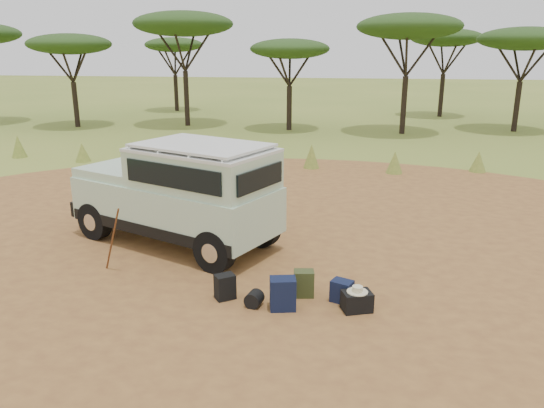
# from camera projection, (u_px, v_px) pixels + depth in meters

# --- Properties ---
(ground) EXTENTS (140.00, 140.00, 0.00)m
(ground) POSITION_uv_depth(u_px,v_px,m) (277.00, 256.00, 11.44)
(ground) COLOR olive
(ground) RESTS_ON ground
(dirt_clearing) EXTENTS (23.00, 23.00, 0.01)m
(dirt_clearing) POSITION_uv_depth(u_px,v_px,m) (277.00, 256.00, 11.44)
(dirt_clearing) COLOR olive
(dirt_clearing) RESTS_ON ground
(grass_fringe) EXTENTS (36.60, 1.60, 0.90)m
(grass_fringe) POSITION_uv_depth(u_px,v_px,m) (314.00, 158.00, 19.53)
(grass_fringe) COLOR olive
(grass_fringe) RESTS_ON ground
(acacia_treeline) EXTENTS (46.70, 13.20, 6.26)m
(acacia_treeline) POSITION_uv_depth(u_px,v_px,m) (344.00, 37.00, 28.72)
(acacia_treeline) COLOR black
(acacia_treeline) RESTS_ON ground
(safari_vehicle) EXTENTS (5.20, 3.71, 2.38)m
(safari_vehicle) POSITION_uv_depth(u_px,v_px,m) (180.00, 195.00, 11.84)
(safari_vehicle) COLOR #AECAAC
(safari_vehicle) RESTS_ON ground
(walking_staff) EXTENTS (0.53, 0.29, 1.38)m
(walking_staff) POSITION_uv_depth(u_px,v_px,m) (112.00, 239.00, 10.44)
(walking_staff) COLOR brown
(walking_staff) RESTS_ON ground
(backpack_black) EXTENTS (0.42, 0.40, 0.46)m
(backpack_black) POSITION_uv_depth(u_px,v_px,m) (225.00, 287.00, 9.43)
(backpack_black) COLOR black
(backpack_black) RESTS_ON ground
(backpack_navy) EXTENTS (0.49, 0.39, 0.57)m
(backpack_navy) POSITION_uv_depth(u_px,v_px,m) (283.00, 294.00, 9.04)
(backpack_navy) COLOR black
(backpack_navy) RESTS_ON ground
(backpack_olive) EXTENTS (0.39, 0.31, 0.49)m
(backpack_olive) POSITION_uv_depth(u_px,v_px,m) (304.00, 284.00, 9.53)
(backpack_olive) COLOR #374620
(backpack_olive) RESTS_ON ground
(duffel_navy) EXTENTS (0.44, 0.39, 0.40)m
(duffel_navy) POSITION_uv_depth(u_px,v_px,m) (342.00, 291.00, 9.32)
(duffel_navy) COLOR black
(duffel_navy) RESTS_ON ground
(hard_case) EXTENTS (0.58, 0.49, 0.35)m
(hard_case) POSITION_uv_depth(u_px,v_px,m) (357.00, 301.00, 9.02)
(hard_case) COLOR black
(hard_case) RESTS_ON ground
(stuff_sack) EXTENTS (0.33, 0.33, 0.28)m
(stuff_sack) POSITION_uv_depth(u_px,v_px,m) (254.00, 299.00, 9.18)
(stuff_sack) COLOR black
(stuff_sack) RESTS_ON ground
(safari_hat) EXTENTS (0.36, 0.36, 0.11)m
(safari_hat) POSITION_uv_depth(u_px,v_px,m) (357.00, 290.00, 8.96)
(safari_hat) COLOR beige
(safari_hat) RESTS_ON hard_case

